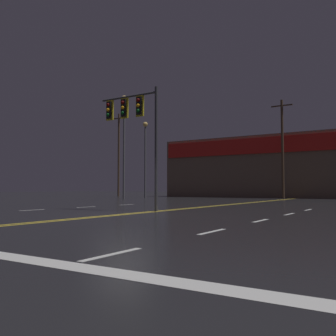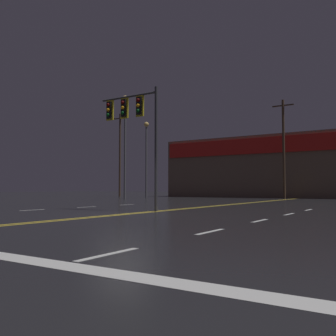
{
  "view_description": "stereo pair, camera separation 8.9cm",
  "coord_description": "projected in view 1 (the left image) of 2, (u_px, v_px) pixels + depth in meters",
  "views": [
    {
      "loc": [
        9.37,
        -11.7,
        1.01
      ],
      "look_at": [
        0.0,
        3.33,
        2.0
      ],
      "focal_mm": 40.0,
      "sensor_mm": 36.0,
      "label": 1
    },
    {
      "loc": [
        9.44,
        -11.66,
        1.01
      ],
      "look_at": [
        0.0,
        3.33,
        2.0
      ],
      "focal_mm": 40.0,
      "sensor_mm": 36.0,
      "label": 2
    }
  ],
  "objects": [
    {
      "name": "ground_plane",
      "position": [
        124.0,
        214.0,
        14.81
      ],
      "size": [
        200.0,
        200.0,
        0.0
      ],
      "primitive_type": "plane",
      "color": "black"
    },
    {
      "name": "road_markings",
      "position": [
        119.0,
        218.0,
        12.75
      ],
      "size": [
        16.47,
        60.0,
        0.01
      ],
      "color": "gold",
      "rests_on": "ground"
    },
    {
      "name": "traffic_signal_median",
      "position": [
        132.0,
        117.0,
        17.78
      ],
      "size": [
        3.29,
        0.36,
        5.69
      ],
      "color": "#38383D",
      "rests_on": "ground"
    },
    {
      "name": "streetlight_near_left",
      "position": [
        145.0,
        149.0,
        42.46
      ],
      "size": [
        0.56,
        0.56,
        8.63
      ],
      "color": "#59595E",
      "rests_on": "ground"
    },
    {
      "name": "streetlight_median_approach",
      "position": [
        124.0,
        133.0,
        36.61
      ],
      "size": [
        0.56,
        0.56,
        10.2
      ],
      "color": "#59595E",
      "rests_on": "ground"
    },
    {
      "name": "building_backdrop",
      "position": [
        306.0,
        167.0,
        43.84
      ],
      "size": [
        32.37,
        10.23,
        7.09
      ],
      "color": "brown",
      "rests_on": "ground"
    },
    {
      "name": "utility_pole_row",
      "position": [
        277.0,
        147.0,
        38.77
      ],
      "size": [
        46.53,
        0.26,
        11.09
      ],
      "color": "#4C3828",
      "rests_on": "ground"
    }
  ]
}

